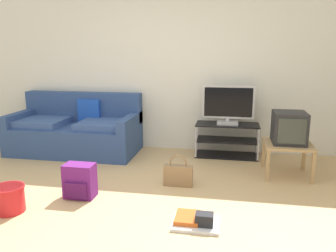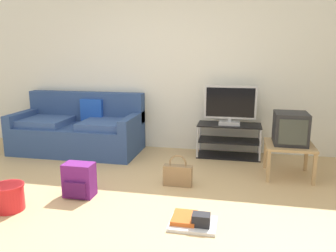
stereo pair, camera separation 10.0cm
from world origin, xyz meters
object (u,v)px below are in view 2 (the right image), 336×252
Objects in this scene: cleaning_bucket at (9,196)px; floor_tray at (192,221)px; couch at (79,130)px; flat_tv at (230,106)px; tv_stand at (229,140)px; handbag at (178,175)px; backpack at (79,180)px; crt_tv at (291,128)px; side_table at (289,148)px.

cleaning_bucket is 0.72× the size of floor_tray.
floor_tray is (2.09, -2.01, -0.29)m from couch.
couch is 2.58× the size of flat_tv.
tv_stand is 1.23× the size of flat_tv.
tv_stand is 1.39m from handbag.
backpack is at bearing 163.26° from floor_tray.
side_table is at bearing -90.00° from crt_tv.
tv_stand is 3.01× the size of cleaning_bucket.
couch is 1.80m from backpack.
cleaning_bucket is at bearing -178.12° from floor_tray.
flat_tv is (2.34, 0.15, 0.45)m from couch.
side_table is at bearing -40.83° from flat_tv.
couch reaches higher than tv_stand.
flat_tv reaches higher than tv_stand.
flat_tv is 1.01m from crt_tv.
crt_tv is 1.12× the size of handbag.
side_table reaches higher than cleaning_bucket.
flat_tv is 2.03× the size of backpack.
cleaning_bucket is (-1.54, -0.96, 0.01)m from handbag.
backpack is 1.12m from handbag.
handbag is at bearing -113.60° from flat_tv.
floor_tray is (-1.01, -1.49, -0.32)m from side_table.
backpack is (0.79, -1.62, -0.15)m from couch.
side_table is at bearing -9.38° from couch.
flat_tv is 2.29m from floor_tray.
tv_stand is 1.08m from crt_tv.
side_table is 1.53× the size of handbag.
handbag is (-0.55, -1.28, -0.11)m from tv_stand.
flat_tv is 1.51m from handbag.
side_table is 2.57m from backpack.
crt_tv is (3.10, -0.50, 0.29)m from couch.
couch reaches higher than floor_tray.
couch is at bearing 96.85° from cleaning_bucket.
side_table is at bearing 55.85° from floor_tray.
side_table is 3.26m from cleaning_bucket.
flat_tv is 1.76× the size of floor_tray.
couch is at bearing 170.62° from side_table.
crt_tv is 3.29m from cleaning_bucket.
side_table is (3.10, -0.51, 0.04)m from couch.
cleaning_bucket is (-0.54, -0.45, -0.04)m from backpack.
backpack is at bearing -152.91° from handbag.
crt_tv is at bearing -40.13° from flat_tv.
backpack is at bearing 39.92° from cleaning_bucket.
cleaning_bucket is (-2.09, -2.24, -0.11)m from tv_stand.
crt_tv is 1.53m from handbag.
handbag is 0.95m from floor_tray.
floor_tray is at bearing -123.86° from crt_tv.
crt_tv is 0.99× the size of floor_tray.
flat_tv is 1.29× the size of side_table.
tv_stand is 2.20m from floor_tray.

